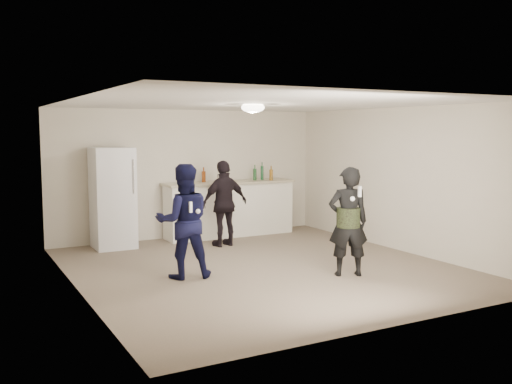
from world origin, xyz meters
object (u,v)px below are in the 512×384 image
spectator (225,203)px  shaker (219,178)px  fridge (113,198)px  man (183,221)px  counter (230,210)px  woman (348,222)px

spectator → shaker: bearing=-114.0°
shaker → spectator: (-0.26, -0.78, -0.39)m
fridge → man: size_ratio=1.10×
fridge → man: (0.35, -2.59, -0.08)m
counter → spectator: 1.06m
fridge → shaker: size_ratio=10.59×
shaker → man: 3.11m
counter → woman: (0.13, -3.67, 0.27)m
man → spectator: bearing=-117.3°
shaker → man: (-1.74, -2.55, -0.36)m
shaker → man: man is taller
fridge → spectator: fridge is taller
spectator → woman: bearing=97.6°
fridge → spectator: bearing=-24.1°
counter → fridge: size_ratio=1.44×
woman → spectator: woman is taller
counter → shaker: 0.71m
man → spectator: size_ratio=1.04×
woman → man: bearing=-1.8°
fridge → shaker: bearing=-1.0°
fridge → man: fridge is taller
fridge → woman: 4.38m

